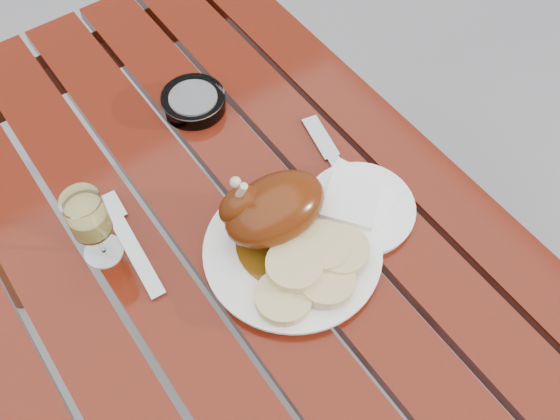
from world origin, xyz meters
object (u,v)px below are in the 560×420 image
Objects in this scene: dinner_plate at (293,252)px; wine_glass at (93,228)px; table at (229,329)px; side_plate at (360,208)px; ashtray at (194,102)px.

dinner_plate is 0.29m from wine_glass.
table is at bearing 128.12° from dinner_plate.
wine_glass is at bearing 143.47° from dinner_plate.
dinner_plate is 1.54× the size of side_plate.
ashtray reaches higher than table.
wine_glass is at bearing 155.41° from table.
ashtray is (0.11, 0.24, 0.39)m from table.
side_plate is at bearing -24.92° from wine_glass.
ashtray is at bearing 33.07° from wine_glass.
ashtray is at bearing 105.91° from side_plate.
dinner_plate is at bearing -36.53° from wine_glass.
side_plate is (0.21, -0.10, 0.38)m from table.
ashtray is at bearing 64.48° from table.
dinner_plate is 0.13m from side_plate.
table is 8.57× the size of wine_glass.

